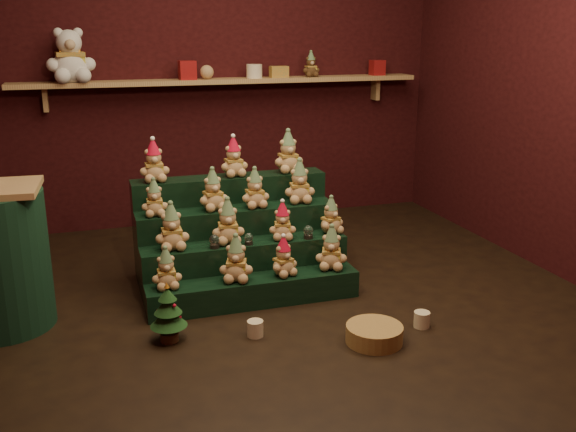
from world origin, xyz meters
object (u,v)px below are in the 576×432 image
object	(u,v)px
wicker_basket	(374,334)
mug_left	(255,328)
snow_globe_a	(214,241)
mini_christmas_tree	(168,313)
brown_bear	(311,64)
snow_globe_b	(249,239)
mug_right	(422,319)
riser_tier_front	(254,291)
snow_globe_c	(308,232)
white_bear	(69,48)

from	to	relation	value
wicker_basket	mug_left	bearing A→B (deg)	155.73
snow_globe_a	mini_christmas_tree	xyz separation A→B (m)	(-0.38, -0.51, -0.23)
snow_globe_a	brown_bear	bearing A→B (deg)	53.08
mug_left	snow_globe_b	bearing A→B (deg)	78.54
snow_globe_b	brown_bear	distance (m)	2.23
snow_globe_b	mug_right	size ratio (longest dim) A/B	0.80
mug_right	brown_bear	bearing A→B (deg)	86.17
snow_globe_a	wicker_basket	xyz separation A→B (m)	(0.74, -0.89, -0.35)
mug_left	mug_right	size ratio (longest dim) A/B	0.99
riser_tier_front	mug_right	size ratio (longest dim) A/B	14.36
mug_right	snow_globe_a	bearing A→B (deg)	143.97
riser_tier_front	snow_globe_b	xyz separation A→B (m)	(0.01, 0.16, 0.31)
snow_globe_c	white_bear	bearing A→B (deg)	130.80
riser_tier_front	snow_globe_a	bearing A→B (deg)	144.14
snow_globe_a	mug_left	distance (m)	0.71
riser_tier_front	wicker_basket	world-z (taller)	riser_tier_front
riser_tier_front	mug_left	xyz separation A→B (m)	(-0.11, -0.45, -0.04)
mini_christmas_tree	mug_right	world-z (taller)	mini_christmas_tree
riser_tier_front	mini_christmas_tree	size ratio (longest dim) A/B	3.84
riser_tier_front	brown_bear	bearing A→B (deg)	60.47
riser_tier_front	mug_right	xyz separation A→B (m)	(0.88, -0.64, -0.04)
snow_globe_c	white_bear	distance (m)	2.52
mini_christmas_tree	white_bear	xyz separation A→B (m)	(-0.42, 2.20, 1.41)
riser_tier_front	snow_globe_a	distance (m)	0.42
mini_christmas_tree	brown_bear	xyz separation A→B (m)	(1.65, 2.20, 1.25)
mini_christmas_tree	white_bear	world-z (taller)	white_bear
riser_tier_front	wicker_basket	xyz separation A→B (m)	(0.52, -0.73, -0.04)
mini_christmas_tree	white_bear	bearing A→B (deg)	100.86
snow_globe_c	mug_left	size ratio (longest dim) A/B	0.95
snow_globe_c	white_bear	size ratio (longest dim) A/B	0.17
mini_christmas_tree	wicker_basket	world-z (taller)	mini_christmas_tree
riser_tier_front	snow_globe_c	world-z (taller)	snow_globe_c
riser_tier_front	mini_christmas_tree	xyz separation A→B (m)	(-0.60, -0.35, 0.09)
snow_globe_b	white_bear	size ratio (longest dim) A/B	0.14
snow_globe_c	mini_christmas_tree	world-z (taller)	snow_globe_c
white_bear	brown_bear	distance (m)	2.08
riser_tier_front	snow_globe_a	world-z (taller)	snow_globe_a
wicker_basket	brown_bear	world-z (taller)	brown_bear
snow_globe_a	snow_globe_c	bearing A→B (deg)	0.00
mini_christmas_tree	snow_globe_a	bearing A→B (deg)	53.37
riser_tier_front	mini_christmas_tree	bearing A→B (deg)	-149.65
snow_globe_a	white_bear	bearing A→B (deg)	115.47
white_bear	brown_bear	xyz separation A→B (m)	(2.07, 0.00, -0.16)
snow_globe_b	mini_christmas_tree	xyz separation A→B (m)	(-0.61, -0.51, -0.22)
snow_globe_a	mug_right	xyz separation A→B (m)	(1.10, -0.80, -0.36)
brown_bear	mini_christmas_tree	bearing A→B (deg)	-127.99
snow_globe_c	mini_christmas_tree	xyz separation A→B (m)	(-1.03, -0.51, -0.23)
mini_christmas_tree	wicker_basket	xyz separation A→B (m)	(1.12, -0.38, -0.13)
mini_christmas_tree	mug_left	world-z (taller)	mini_christmas_tree
riser_tier_front	wicker_basket	distance (m)	0.90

